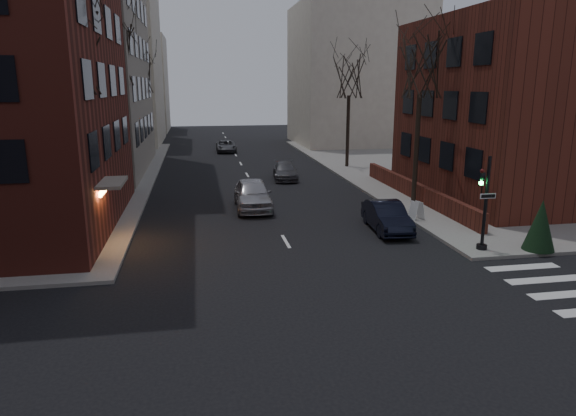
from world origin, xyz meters
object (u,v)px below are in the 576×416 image
object	(u,v)px
tree_right_b	(349,77)
sandwich_board	(417,210)
tree_left_c	(139,73)
streetlamp_near	(123,132)
tree_left_a	(75,49)
parked_sedan	(387,217)
car_lane_gray	(285,171)
evergreen_shrub	(541,225)
traffic_signal	(484,209)
car_lane_far	(226,146)
tree_right_a	(421,66)
streetlamp_far	(150,113)
tree_left_b	(116,54)
car_lane_silver	(253,194)

from	to	relation	value
tree_right_b	sandwich_board	xyz separation A→B (m)	(-1.50, -17.82, -6.95)
tree_left_c	tree_right_b	world-z (taller)	tree_left_c
streetlamp_near	tree_left_a	bearing A→B (deg)	-94.29
tree_left_a	tree_left_c	distance (m)	26.00
tree_left_c	parked_sedan	distance (m)	31.34
car_lane_gray	evergreen_shrub	distance (m)	20.56
traffic_signal	car_lane_far	world-z (taller)	traffic_signal
tree_right_a	parked_sedan	bearing A→B (deg)	-125.44
tree_right_b	streetlamp_far	bearing A→B (deg)	149.53
tree_left_b	evergreen_shrub	world-z (taller)	tree_left_b
tree_left_c	streetlamp_far	xyz separation A→B (m)	(0.60, 2.00, -3.79)
car_lane_silver	streetlamp_far	bearing A→B (deg)	108.93
tree_left_c	tree_right_a	xyz separation A→B (m)	(17.60, -22.00, 0.00)
streetlamp_far	parked_sedan	distance (m)	32.21
tree_left_a	car_lane_silver	world-z (taller)	tree_left_a
tree_right_a	tree_left_c	bearing A→B (deg)	128.66
evergreen_shrub	car_lane_silver	bearing A→B (deg)	137.77
tree_left_a	car_lane_gray	distance (m)	19.41
streetlamp_near	parked_sedan	bearing A→B (deg)	-34.16
car_lane_silver	tree_right_a	bearing A→B (deg)	-2.17
tree_left_b	streetlamp_far	distance (m)	16.68
parked_sedan	evergreen_shrub	xyz separation A→B (m)	(5.14, -4.42, 0.53)
tree_right_b	car_lane_far	distance (m)	17.25
parked_sedan	car_lane_gray	size ratio (longest dim) A/B	1.01
streetlamp_far	car_lane_far	world-z (taller)	streetlamp_far
car_lane_silver	sandwich_board	world-z (taller)	car_lane_silver
car_lane_silver	tree_left_b	bearing A→B (deg)	138.60
tree_right_b	parked_sedan	distance (m)	20.60
streetlamp_far	car_lane_silver	world-z (taller)	streetlamp_far
tree_right_a	evergreen_shrub	distance (m)	11.77
traffic_signal	tree_left_b	world-z (taller)	tree_left_b
streetlamp_far	car_lane_gray	distance (m)	18.41
parked_sedan	car_lane_far	xyz separation A→B (m)	(-5.98, 31.60, -0.10)
car_lane_silver	evergreen_shrub	world-z (taller)	evergreen_shrub
tree_left_b	tree_right_a	size ratio (longest dim) A/B	1.11
sandwich_board	car_lane_silver	bearing A→B (deg)	135.31
traffic_signal	tree_right_a	world-z (taller)	tree_right_a
car_lane_far	sandwich_board	world-z (taller)	car_lane_far
traffic_signal	tree_left_b	size ratio (longest dim) A/B	0.37
parked_sedan	traffic_signal	bearing A→B (deg)	-51.42
car_lane_silver	tree_right_b	bearing A→B (deg)	55.77
tree_right_b	evergreen_shrub	xyz separation A→B (m)	(1.52, -23.50, -6.34)
car_lane_silver	car_lane_gray	bearing A→B (deg)	70.35
streetlamp_far	car_lane_far	size ratio (longest dim) A/B	1.43
sandwich_board	streetlamp_far	bearing A→B (deg)	103.02
streetlamp_near	car_lane_far	xyz separation A→B (m)	(7.40, 22.51, -3.63)
tree_right_a	streetlamp_near	xyz separation A→B (m)	(-17.00, 4.00, -3.79)
traffic_signal	evergreen_shrub	world-z (taller)	traffic_signal
tree_left_b	car_lane_silver	bearing A→B (deg)	-42.79
tree_left_a	tree_right_b	bearing A→B (deg)	45.64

